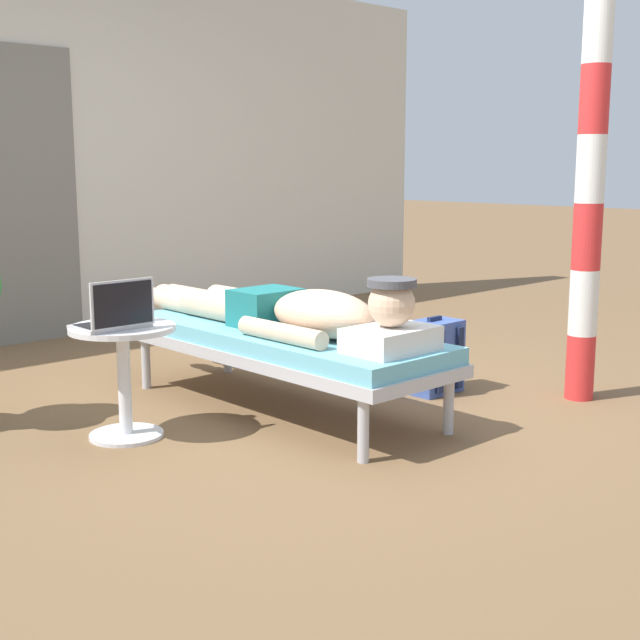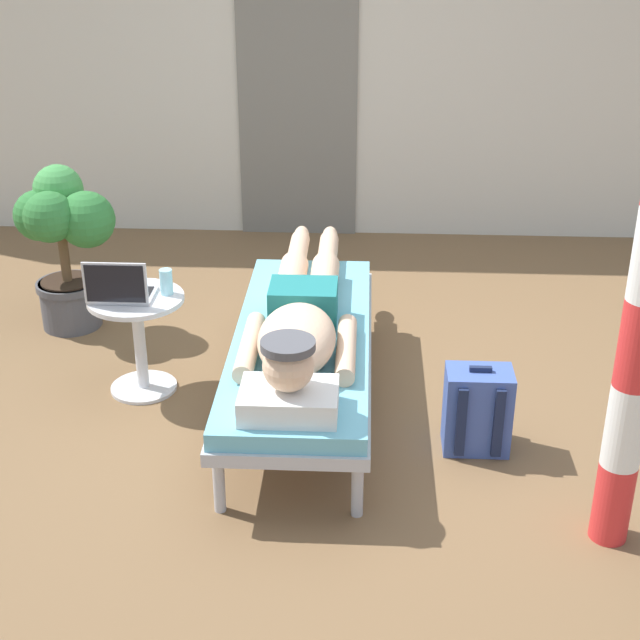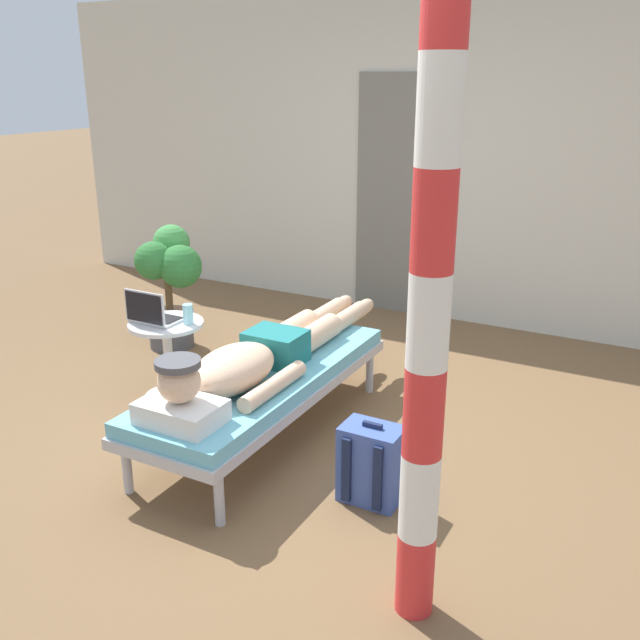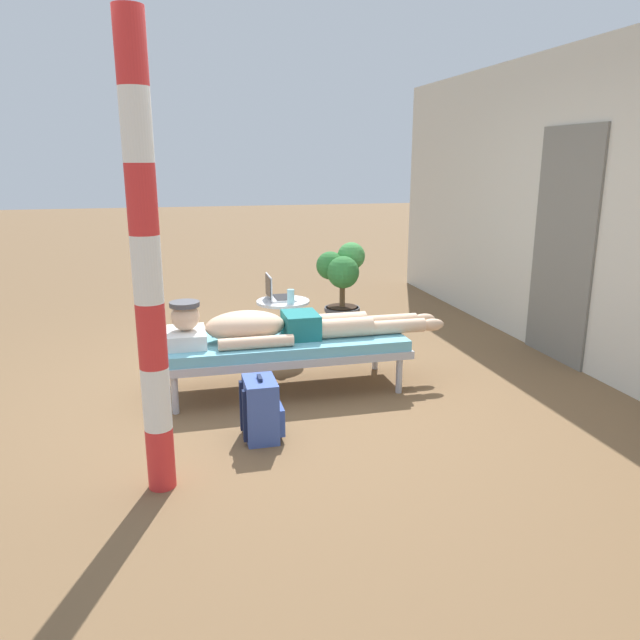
# 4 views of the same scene
# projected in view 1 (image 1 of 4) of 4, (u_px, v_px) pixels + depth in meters

# --- Properties ---
(ground_plane) EXTENTS (40.00, 40.00, 0.00)m
(ground_plane) POSITION_uv_depth(u_px,v_px,m) (310.00, 406.00, 4.54)
(ground_plane) COLOR brown
(house_wall_back) EXTENTS (7.60, 0.20, 2.70)m
(house_wall_back) POSITION_uv_depth(u_px,v_px,m) (37.00, 148.00, 6.15)
(house_wall_back) COLOR beige
(house_wall_back) RESTS_ON ground
(house_door_panel) EXTENTS (0.84, 0.03, 2.04)m
(house_door_panel) POSITION_uv_depth(u_px,v_px,m) (19.00, 197.00, 5.99)
(house_door_panel) COLOR slate
(house_door_panel) RESTS_ON ground
(lounge_chair) EXTENTS (0.67, 1.89, 0.42)m
(lounge_chair) POSITION_uv_depth(u_px,v_px,m) (283.00, 343.00, 4.43)
(lounge_chair) COLOR #B7B7BC
(lounge_chair) RESTS_ON ground
(person_reclining) EXTENTS (0.53, 2.17, 0.33)m
(person_reclining) POSITION_uv_depth(u_px,v_px,m) (292.00, 311.00, 4.35)
(person_reclining) COLOR white
(person_reclining) RESTS_ON lounge_chair
(side_table) EXTENTS (0.48, 0.48, 0.52)m
(side_table) POSITION_uv_depth(u_px,v_px,m) (124.00, 362.00, 3.97)
(side_table) COLOR silver
(side_table) RESTS_ON ground
(laptop) EXTENTS (0.31, 0.24, 0.23)m
(laptop) POSITION_uv_depth(u_px,v_px,m) (116.00, 316.00, 3.85)
(laptop) COLOR silver
(laptop) RESTS_ON side_table
(drink_glass) EXTENTS (0.06, 0.06, 0.13)m
(drink_glass) POSITION_uv_depth(u_px,v_px,m) (145.00, 307.00, 4.06)
(drink_glass) COLOR #99D8E5
(drink_glass) RESTS_ON side_table
(backpack) EXTENTS (0.30, 0.26, 0.42)m
(backpack) POSITION_uv_depth(u_px,v_px,m) (433.00, 357.00, 4.79)
(backpack) COLOR #3F59A5
(backpack) RESTS_ON ground
(porch_post) EXTENTS (0.15, 0.15, 2.44)m
(porch_post) POSITION_uv_depth(u_px,v_px,m) (591.00, 169.00, 4.48)
(porch_post) COLOR red
(porch_post) RESTS_ON ground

